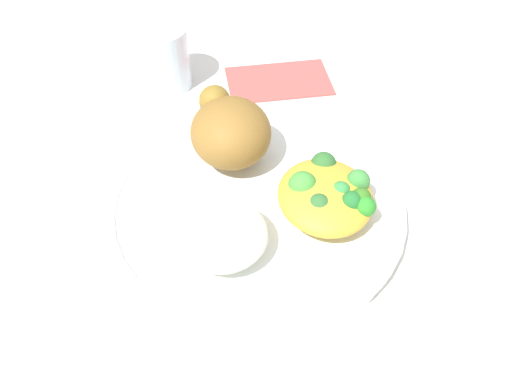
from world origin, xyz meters
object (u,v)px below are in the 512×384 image
Objects in this scene: mac_cheese_with_broccoli at (327,194)px; water_glass at (163,57)px; plate at (256,205)px; napkin at (279,80)px; rice_pile at (222,234)px; roasted_chicken at (230,130)px.

mac_cheese_with_broccoli is 1.27× the size of water_glass.
napkin is at bearing -15.62° from plate.
mac_cheese_with_broccoli is at bearing -106.54° from plate.
rice_pile reaches higher than napkin.
plate is 0.26m from water_glass.
roasted_chicken is 0.19m from water_glass.
napkin is (0.28, -0.10, -0.04)m from rice_pile.
rice_pile is 0.30m from water_glass.
mac_cheese_with_broccoli is at bearing -149.81° from water_glass.
water_glass reaches higher than mac_cheese_with_broccoli.
mac_cheese_with_broccoli is at bearing -71.12° from rice_pile.
plate is at bearing -160.56° from water_glass.
napkin is (0.25, 0.00, -0.04)m from mac_cheese_with_broccoli.
roasted_chicken reaches higher than mac_cheese_with_broccoli.
roasted_chicken is 1.19× the size of rice_pile.
plate is at bearing 164.38° from napkin.
plate is 3.57× the size of rice_pile.
roasted_chicken is 1.24× the size of water_glass.
roasted_chicken is at bearing 14.56° from plate.
plate is 0.08m from roasted_chicken.
rice_pile reaches higher than plate.
mac_cheese_with_broccoli is (-0.09, -0.09, -0.02)m from roasted_chicken.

